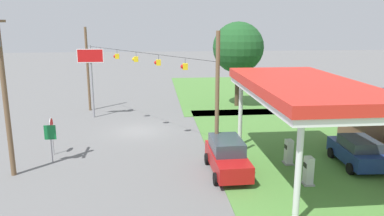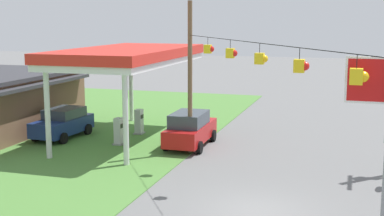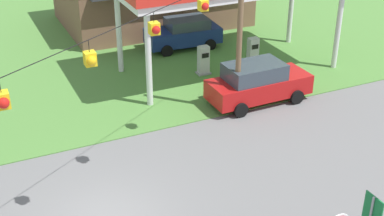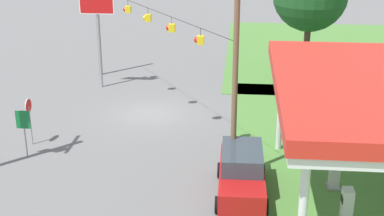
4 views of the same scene
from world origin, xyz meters
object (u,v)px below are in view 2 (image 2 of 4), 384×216
(fuel_pump_far, at_px, (139,123))
(car_at_pumps_front, at_px, (190,129))
(car_at_pumps_rear, at_px, (63,123))
(gas_station_canopy, at_px, (128,57))
(fuel_pump_near, at_px, (119,132))

(fuel_pump_far, distance_m, car_at_pumps_front, 4.52)
(car_at_pumps_front, height_order, car_at_pumps_rear, car_at_pumps_front)
(gas_station_canopy, distance_m, car_at_pumps_front, 5.61)
(gas_station_canopy, distance_m, fuel_pump_far, 4.42)
(gas_station_canopy, relative_size, car_at_pumps_front, 2.45)
(gas_station_canopy, height_order, fuel_pump_far, gas_station_canopy)
(gas_station_canopy, bearing_deg, fuel_pump_far, -0.06)
(car_at_pumps_front, bearing_deg, gas_station_canopy, 80.14)
(fuel_pump_near, relative_size, car_at_pumps_front, 0.32)
(gas_station_canopy, height_order, fuel_pump_near, gas_station_canopy)
(gas_station_canopy, distance_m, fuel_pump_near, 4.42)
(gas_station_canopy, xyz_separation_m, car_at_pumps_rear, (-0.82, 3.98, -3.98))
(car_at_pumps_rear, bearing_deg, fuel_pump_far, 123.18)
(fuel_pump_near, xyz_separation_m, fuel_pump_far, (2.97, 0.00, 0.00))
(fuel_pump_near, height_order, car_at_pumps_front, car_at_pumps_front)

